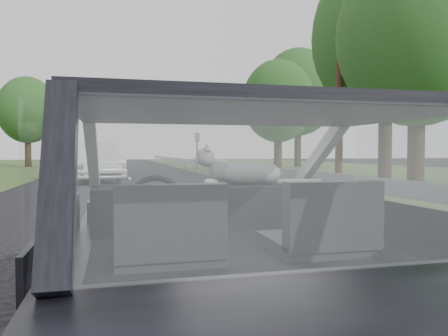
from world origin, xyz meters
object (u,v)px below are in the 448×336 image
subject_car (234,243)px  highway_sign (197,151)px  other_car (94,162)px  utility_pole (340,69)px  cat (246,171)px

subject_car → highway_sign: highway_sign is taller
subject_car → other_car: (-1.48, 16.53, 0.10)m
highway_sign → utility_pole: (2.70, -14.93, 3.09)m
other_car → utility_pole: 10.49m
cat → utility_pole: utility_pole is taller
other_car → highway_sign: (6.38, 11.04, 0.44)m
cat → utility_pole: (7.32, 11.98, 3.26)m
cat → other_car: bearing=105.6°
utility_pole → subject_car: bearing=-121.0°
other_car → highway_sign: highway_sign is taller
subject_car → highway_sign: bearing=79.9°
subject_car → other_car: other_car is taller
utility_pole → cat: bearing=-121.4°
subject_car → other_car: 16.59m
utility_pole → highway_sign: bearing=100.2°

